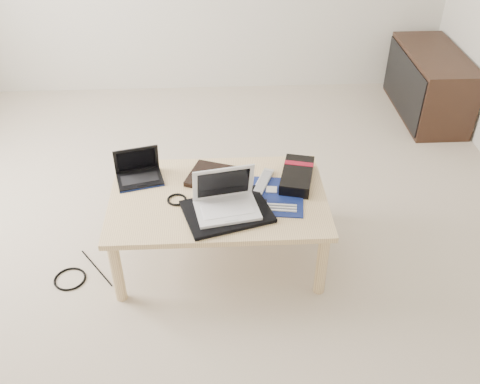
{
  "coord_description": "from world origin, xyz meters",
  "views": [
    {
      "loc": [
        0.14,
        -2.25,
        2.05
      ],
      "look_at": [
        0.25,
        -0.09,
        0.42
      ],
      "focal_mm": 40.0,
      "sensor_mm": 36.0,
      "label": 1
    }
  ],
  "objects_px": {
    "coffee_table": "(218,203)",
    "netbook": "(139,173)",
    "gpu_box": "(297,176)",
    "media_cabinet": "(428,84)",
    "white_laptop": "(226,201)"
  },
  "relations": [
    {
      "from": "coffee_table",
      "to": "netbook",
      "type": "xyz_separation_m",
      "value": [
        -0.41,
        0.17,
        0.08
      ]
    },
    {
      "from": "netbook",
      "to": "coffee_table",
      "type": "bearing_deg",
      "value": -22.84
    },
    {
      "from": "gpu_box",
      "to": "coffee_table",
      "type": "bearing_deg",
      "value": -165.07
    },
    {
      "from": "media_cabinet",
      "to": "gpu_box",
      "type": "distance_m",
      "value": 1.88
    },
    {
      "from": "netbook",
      "to": "white_laptop",
      "type": "bearing_deg",
      "value": -33.5
    },
    {
      "from": "white_laptop",
      "to": "gpu_box",
      "type": "xyz_separation_m",
      "value": [
        0.38,
        0.24,
        -0.03
      ]
    },
    {
      "from": "coffee_table",
      "to": "media_cabinet",
      "type": "xyz_separation_m",
      "value": [
        1.64,
        1.54,
        -0.1
      ]
    },
    {
      "from": "media_cabinet",
      "to": "gpu_box",
      "type": "bearing_deg",
      "value": -130.56
    },
    {
      "from": "white_laptop",
      "to": "netbook",
      "type": "bearing_deg",
      "value": 146.5
    },
    {
      "from": "white_laptop",
      "to": "media_cabinet",
      "type": "bearing_deg",
      "value": 46.06
    },
    {
      "from": "coffee_table",
      "to": "gpu_box",
      "type": "relative_size",
      "value": 3.29
    },
    {
      "from": "coffee_table",
      "to": "gpu_box",
      "type": "bearing_deg",
      "value": 14.93
    },
    {
      "from": "white_laptop",
      "to": "gpu_box",
      "type": "distance_m",
      "value": 0.45
    },
    {
      "from": "media_cabinet",
      "to": "netbook",
      "type": "xyz_separation_m",
      "value": [
        -2.05,
        -1.36,
        0.19
      ]
    },
    {
      "from": "media_cabinet",
      "to": "gpu_box",
      "type": "xyz_separation_m",
      "value": [
        -1.22,
        -1.43,
        0.18
      ]
    }
  ]
}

